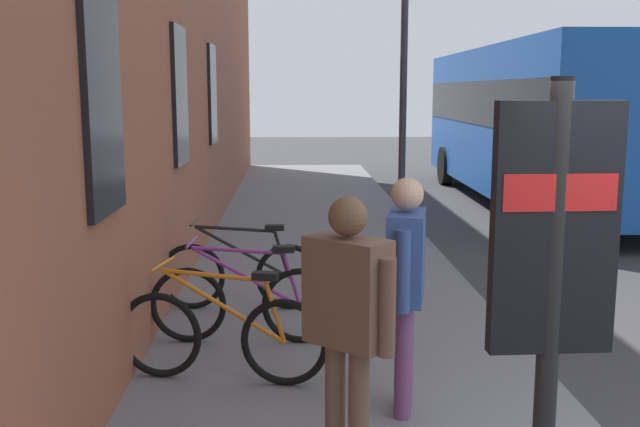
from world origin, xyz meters
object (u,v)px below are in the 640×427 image
Objects in this scene: bicycle_leaning_wall at (241,274)px; pedestrian_near_bus at (347,311)px; bicycle_mid_rack at (245,302)px; street_lamp at (404,58)px; bicycle_beside_lamp at (222,335)px; city_bus at (532,116)px; transit_info_sign at (553,263)px; pedestrian_crossing_street at (406,272)px.

pedestrian_near_bus is at bearing -166.03° from bicycle_leaning_wall.
street_lamp is at bearing -21.99° from bicycle_mid_rack.
bicycle_mid_rack is (0.93, -0.13, 0.00)m from bicycle_beside_lamp.
city_bus is at bearing -31.85° from bicycle_mid_rack.
city_bus is (9.05, -5.62, 1.41)m from bicycle_mid_rack.
transit_info_sign is at bearing -159.85° from bicycle_leaning_wall.
transit_info_sign is 1.38× the size of pedestrian_near_bus.
transit_info_sign is 1.45m from pedestrian_near_bus.
bicycle_beside_lamp is at bearing 159.86° from street_lamp.
street_lamp is at bearing -20.14° from bicycle_beside_lamp.
transit_info_sign is (-4.61, -1.69, 1.21)m from bicycle_leaning_wall.
pedestrian_near_bus is (-1.54, -0.90, 0.67)m from bicycle_beside_lamp.
pedestrian_crossing_street is at bearing 171.69° from street_lamp.
bicycle_mid_rack is 2.67m from pedestrian_near_bus.
city_bus is at bearing -44.99° from street_lamp.
transit_info_sign reaches higher than bicycle_mid_rack.
street_lamp reaches higher than pedestrian_crossing_street.
bicycle_beside_lamp is 0.36× the size of street_lamp.
city_bus reaches higher than pedestrian_crossing_street.
bicycle_mid_rack is 1.00× the size of bicycle_leaning_wall.
bicycle_beside_lamp is 0.17× the size of city_bus.
city_bus reaches higher than transit_info_sign.
city_bus is 6.06× the size of pedestrian_crossing_street.
bicycle_beside_lamp and bicycle_leaning_wall have the same top height.
pedestrian_crossing_street is at bearing 157.63° from city_bus.
transit_info_sign is at bearing 175.43° from street_lamp.
bicycle_leaning_wall is 0.37× the size of street_lamp.
city_bus is at bearing -29.95° from bicycle_beside_lamp.
bicycle_leaning_wall is 3.70m from pedestrian_near_bus.
city_bus is (9.98, -5.75, 1.41)m from bicycle_beside_lamp.
bicycle_mid_rack is 2.11m from pedestrian_crossing_street.
street_lamp reaches higher than city_bus.
street_lamp is (8.22, -1.55, 1.81)m from pedestrian_near_bus.
street_lamp is at bearing -10.70° from pedestrian_near_bus.
bicycle_beside_lamp is at bearing 65.26° from pedestrian_crossing_street.
pedestrian_crossing_street is (1.98, 0.33, -0.54)m from transit_info_sign.
bicycle_beside_lamp is 1.91m from pedestrian_near_bus.
transit_info_sign is at bearing -155.93° from bicycle_mid_rack.
pedestrian_near_bus is at bearing -149.83° from bicycle_beside_lamp.
street_lamp reaches higher than bicycle_beside_lamp.
pedestrian_near_bus is 1.00× the size of pedestrian_crossing_street.
pedestrian_crossing_street is at bearing -28.22° from pedestrian_near_bus.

